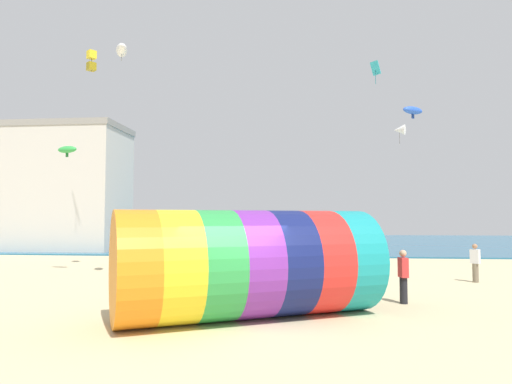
{
  "coord_description": "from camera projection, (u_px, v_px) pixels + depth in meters",
  "views": [
    {
      "loc": [
        1.63,
        -11.44,
        2.69
      ],
      "look_at": [
        0.17,
        2.91,
        3.52
      ],
      "focal_mm": 32.0,
      "sensor_mm": 36.0,
      "label": 1
    }
  ],
  "objects": [
    {
      "name": "sea",
      "position": [
        288.0,
        242.0,
        51.12
      ],
      "size": [
        120.0,
        40.0,
        0.1
      ],
      "primitive_type": "cube",
      "color": "#236084",
      "rests_on": "ground"
    },
    {
      "name": "kite_white_delta",
      "position": [
        399.0,
        130.0,
        28.03
      ],
      "size": [
        0.88,
        0.87,
        1.24
      ],
      "color": "white"
    },
    {
      "name": "kite_white_parafoil",
      "position": [
        122.0,
        50.0,
        19.34
      ],
      "size": [
        1.07,
        1.4,
        0.71
      ],
      "color": "white"
    },
    {
      "name": "kite_handler",
      "position": [
        403.0,
        276.0,
        14.37
      ],
      "size": [
        0.28,
        0.39,
        1.68
      ],
      "color": "black",
      "rests_on": "ground"
    },
    {
      "name": "kite_cyan_diamond",
      "position": [
        375.0,
        69.0,
        25.48
      ],
      "size": [
        0.59,
        0.6,
        1.27
      ],
      "color": "#2DB2C6"
    },
    {
      "name": "promenade_building",
      "position": [
        57.0,
        188.0,
        37.64
      ],
      "size": [
        11.02,
        5.86,
        10.34
      ],
      "color": "beige",
      "rests_on": "ground"
    },
    {
      "name": "ground_plane",
      "position": [
        237.0,
        326.0,
        11.38
      ],
      "size": [
        120.0,
        120.0,
        0.0
      ],
      "primitive_type": "plane",
      "color": "#CCBA8C"
    },
    {
      "name": "kite_green_parafoil",
      "position": [
        67.0,
        150.0,
        22.12
      ],
      "size": [
        1.15,
        0.72,
        0.6
      ],
      "color": "green"
    },
    {
      "name": "bystander_mid_beach",
      "position": [
        204.0,
        253.0,
        23.9
      ],
      "size": [
        0.42,
        0.34,
        1.67
      ],
      "color": "#726651",
      "rests_on": "ground"
    },
    {
      "name": "kite_yellow_box",
      "position": [
        91.0,
        61.0,
        23.13
      ],
      "size": [
        0.53,
        0.53,
        1.08
      ],
      "color": "yellow"
    },
    {
      "name": "bystander_near_water",
      "position": [
        475.0,
        263.0,
        19.13
      ],
      "size": [
        0.42,
        0.4,
        1.61
      ],
      "color": "#726651",
      "rests_on": "ground"
    },
    {
      "name": "kite_blue_parafoil",
      "position": [
        413.0,
        110.0,
        25.6
      ],
      "size": [
        1.48,
        1.22,
        0.76
      ],
      "color": "blue"
    },
    {
      "name": "giant_inflatable_tube",
      "position": [
        249.0,
        264.0,
        12.36
      ],
      "size": [
        7.61,
        5.79,
        2.9
      ],
      "color": "orange",
      "rests_on": "ground"
    }
  ]
}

